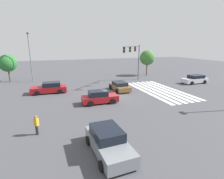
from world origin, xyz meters
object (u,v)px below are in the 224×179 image
Objects in this scene: street_light_pole_a at (30,53)px; tree_corner_c at (147,58)px; car_1 at (100,97)px; car_2 at (195,79)px; car_0 at (50,88)px; pedestrian at (36,124)px; traffic_signal_mast at (134,55)px; car_3 at (120,86)px; car_4 at (108,142)px; tree_corner_b at (8,63)px.

tree_corner_c is (-1.04, -23.89, -1.31)m from street_light_pole_a.
car_2 is at bearing 14.83° from car_1.
tree_corner_c is at bearing -155.05° from car_0.
car_1 is 2.72× the size of pedestrian.
traffic_signal_mast is at bearing 1.35° from pedestrian.
street_light_pole_a is (6.98, 17.62, 0.16)m from traffic_signal_mast.
car_0 reaches higher than car_3.
car_3 is at bearing -131.89° from street_light_pole_a.
car_4 is (-14.27, 6.63, 0.07)m from car_3.
car_3 is at bearing 0.65° from pedestrian.
car_3 is (4.61, -4.49, -0.06)m from car_1.
traffic_signal_mast is 0.76× the size of street_light_pole_a.
tree_corner_b is (8.64, 21.72, -1.63)m from traffic_signal_mast.
tree_corner_c is at bearing -92.49° from street_light_pole_a.
car_3 is 2.68× the size of pedestrian.
car_0 is 22.81m from tree_corner_c.
pedestrian is (-5.61, 6.66, 0.15)m from car_1.
car_0 reaches higher than car_2.
car_1 is at bearing -1.78° from pedestrian.
car_4 is at bearing 144.72° from tree_corner_c.
pedestrian reaches higher than car_3.
traffic_signal_mast reaches higher than pedestrian.
car_4 is at bearing -166.28° from street_light_pole_a.
car_0 is at bearing 111.70° from tree_corner_c.
traffic_signal_mast is 22.10m from pedestrian.
traffic_signal_mast is 1.59× the size of car_3.
car_3 is (-4.64, 4.67, -4.41)m from traffic_signal_mast.
traffic_signal_mast is at bearing -47.17° from car_3.
car_1 is at bearing -144.90° from tree_corner_b.
car_4 reaches higher than car_3.
tree_corner_c reaches higher than car_1.
car_0 is 1.06× the size of car_2.
car_1 is at bearing 133.81° from car_3.
street_light_pole_a reaches higher than car_0.
tree_corner_b is at bearing 68.03° from street_light_pole_a.
car_0 is at bearing 75.52° from car_3.
car_0 is at bearing 129.95° from car_1.
car_0 is 1.16× the size of car_1.
car_3 is (-2.23, -10.04, -0.07)m from car_0.
car_2 is 0.84× the size of tree_corner_c.
car_2 is (-4.46, -10.10, -4.35)m from traffic_signal_mast.
car_3 is 0.48× the size of street_light_pole_a.
pedestrian is 0.28× the size of tree_corner_c.
tree_corner_b reaches higher than car_0.
car_3 is at bearing 152.59° from car_4.
car_1 is at bearing 0.31° from traffic_signal_mast.
tree_corner_c reaches higher than tree_corner_b.
street_light_pole_a is 23.95m from tree_corner_c.
car_0 is 0.89× the size of tree_corner_c.
car_2 is 0.53× the size of street_light_pole_a.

